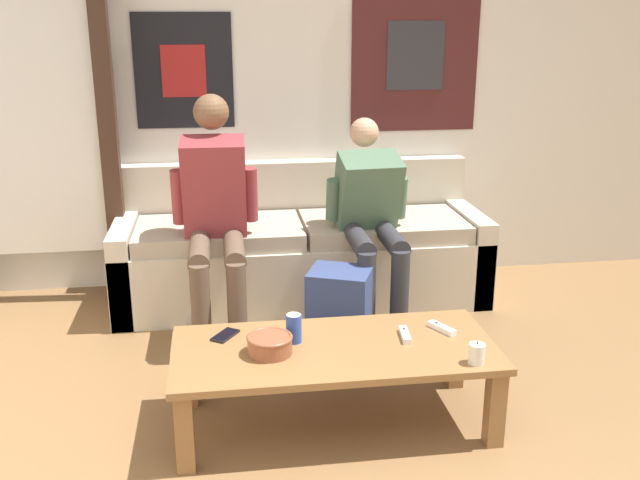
% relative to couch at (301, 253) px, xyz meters
% --- Properties ---
extents(wall_back, '(10.00, 0.07, 2.55)m').
position_rel_couch_xyz_m(wall_back, '(-0.00, 0.38, 0.99)').
color(wall_back, silver).
rests_on(wall_back, ground_plane).
extents(door_frame, '(1.00, 0.10, 2.15)m').
position_rel_couch_xyz_m(door_frame, '(-1.55, 0.16, 0.91)').
color(door_frame, '#382319').
rests_on(door_frame, ground_plane).
extents(couch, '(2.20, 0.75, 0.80)m').
position_rel_couch_xyz_m(couch, '(0.00, 0.00, 0.00)').
color(couch, beige).
rests_on(couch, ground_plane).
extents(coffee_table, '(1.34, 0.60, 0.36)m').
position_rel_couch_xyz_m(coffee_table, '(-0.03, -1.47, 0.02)').
color(coffee_table, olive).
rests_on(coffee_table, ground_plane).
extents(person_seated_adult, '(0.47, 0.86, 1.28)m').
position_rel_couch_xyz_m(person_seated_adult, '(-0.51, -0.40, 0.40)').
color(person_seated_adult, brown).
rests_on(person_seated_adult, ground_plane).
extents(person_seated_teen, '(0.47, 0.83, 1.12)m').
position_rel_couch_xyz_m(person_seated_teen, '(0.35, -0.38, 0.33)').
color(person_seated_teen, '#2D2D33').
rests_on(person_seated_teen, ground_plane).
extents(backpack, '(0.38, 0.37, 0.44)m').
position_rel_couch_xyz_m(backpack, '(0.10, -0.79, -0.07)').
color(backpack, navy).
rests_on(backpack, ground_plane).
extents(ceramic_bowl, '(0.19, 0.19, 0.08)m').
position_rel_couch_xyz_m(ceramic_bowl, '(-0.30, -1.49, 0.12)').
color(ceramic_bowl, brown).
rests_on(ceramic_bowl, coffee_table).
extents(pillar_candle, '(0.06, 0.06, 0.09)m').
position_rel_couch_xyz_m(pillar_candle, '(0.50, -1.70, 0.12)').
color(pillar_candle, silver).
rests_on(pillar_candle, coffee_table).
extents(drink_can_blue, '(0.07, 0.07, 0.12)m').
position_rel_couch_xyz_m(drink_can_blue, '(-0.20, -1.40, 0.14)').
color(drink_can_blue, '#28479E').
rests_on(drink_can_blue, coffee_table).
extents(game_controller_near_left, '(0.10, 0.14, 0.03)m').
position_rel_couch_xyz_m(game_controller_near_left, '(0.45, -1.38, 0.09)').
color(game_controller_near_left, white).
rests_on(game_controller_near_left, coffee_table).
extents(game_controller_near_right, '(0.05, 0.15, 0.03)m').
position_rel_couch_xyz_m(game_controller_near_right, '(0.28, -1.43, 0.09)').
color(game_controller_near_right, white).
rests_on(game_controller_near_right, coffee_table).
extents(cell_phone, '(0.13, 0.15, 0.01)m').
position_rel_couch_xyz_m(cell_phone, '(-0.48, -1.31, 0.08)').
color(cell_phone, black).
rests_on(cell_phone, coffee_table).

